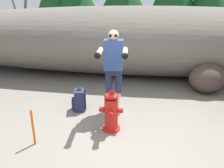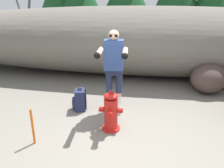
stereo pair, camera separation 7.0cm
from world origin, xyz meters
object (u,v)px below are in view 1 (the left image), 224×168
fire_hydrant (111,112)px  spare_backpack (79,100)px  boulder_mid (207,77)px  survey_stake (33,127)px  utility_worker (113,62)px

fire_hydrant → spare_backpack: 1.04m
boulder_mid → survey_stake: (-3.28, -2.78, -0.08)m
utility_worker → survey_stake: 1.84m
spare_backpack → survey_stake: bearing=59.5°
fire_hydrant → survey_stake: fire_hydrant is taller
utility_worker → spare_backpack: (-0.72, 0.03, -0.84)m
boulder_mid → utility_worker: bearing=-145.4°
spare_backpack → survey_stake: size_ratio=0.78×
utility_worker → survey_stake: utility_worker is taller
fire_hydrant → utility_worker: bearing=94.3°
fire_hydrant → utility_worker: (-0.05, 0.66, 0.72)m
boulder_mid → survey_stake: size_ratio=1.71×
boulder_mid → survey_stake: 4.30m
fire_hydrant → survey_stake: 1.29m
spare_backpack → survey_stake: survey_stake is taller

